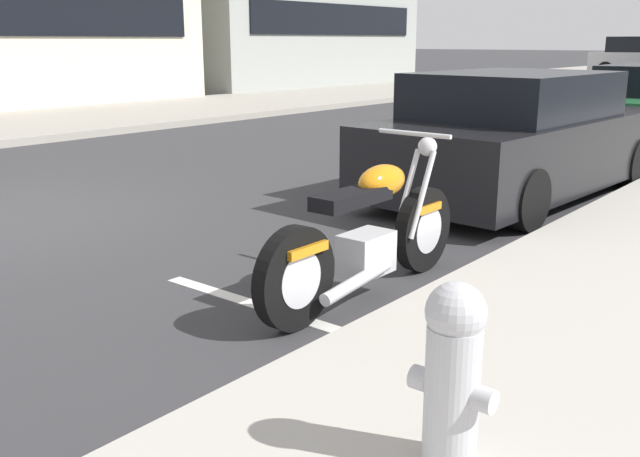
{
  "coord_description": "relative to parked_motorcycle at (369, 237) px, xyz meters",
  "views": [
    {
      "loc": [
        -3.34,
        -7.18,
        1.8
      ],
      "look_at": [
        0.45,
        -4.1,
        0.5
      ],
      "focal_mm": 39.86,
      "sensor_mm": 36.0,
      "label": 1
    }
  ],
  "objects": [
    {
      "name": "parked_car_at_intersection",
      "position": [
        3.86,
        0.62,
        0.25
      ],
      "size": [
        4.41,
        2.08,
        1.45
      ],
      "rotation": [
        0.0,
        0.0,
        -0.06
      ],
      "color": "black",
      "rests_on": "ground"
    },
    {
      "name": "parking_stall_stripe",
      "position": [
        -0.66,
        0.28,
        -0.44
      ],
      "size": [
        0.12,
        2.2,
        0.01
      ],
      "primitive_type": "cube",
      "color": "silver",
      "rests_on": "ground"
    },
    {
      "name": "fire_hydrant",
      "position": [
        -1.69,
        -1.6,
        0.1
      ],
      "size": [
        0.24,
        0.36,
        0.77
      ],
      "color": "#B7B7BC",
      "rests_on": "sidewalk_near_curb"
    },
    {
      "name": "sidewalk_far_curb",
      "position": [
        11.34,
        11.57,
        -0.37
      ],
      "size": [
        120.0,
        5.0,
        0.14
      ],
      "primitive_type": "cube",
      "color": "gray",
      "rests_on": "ground"
    },
    {
      "name": "parked_motorcycle",
      "position": [
        0.0,
        0.0,
        0.0
      ],
      "size": [
        2.23,
        0.62,
        1.14
      ],
      "rotation": [
        0.0,
        0.0,
        -0.0
      ],
      "color": "black",
      "rests_on": "ground"
    }
  ]
}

